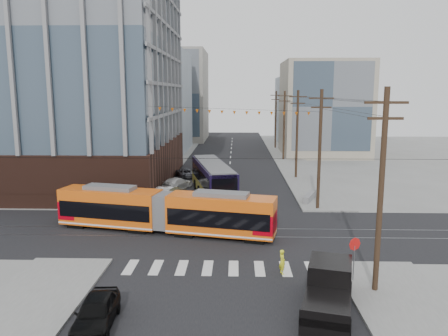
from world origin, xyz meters
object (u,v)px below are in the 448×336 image
Objects in this scene: city_bus at (213,179)px; black_sedan at (96,312)px; pickup_truck at (328,293)px; streetcar at (164,211)px.

city_bus is 3.03× the size of black_sedan.
pickup_truck reaches higher than black_sedan.
black_sedan is at bearing -156.84° from pickup_truck.
black_sedan is (-4.00, -26.04, -1.09)m from city_bus.
streetcar reaches higher than black_sedan.
pickup_truck is 1.42× the size of black_sedan.
city_bus is (3.11, 12.10, 0.15)m from streetcar.
streetcar is 4.08× the size of black_sedan.
city_bus is at bearing 77.36° from black_sedan.
city_bus is 2.13× the size of pickup_truck.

